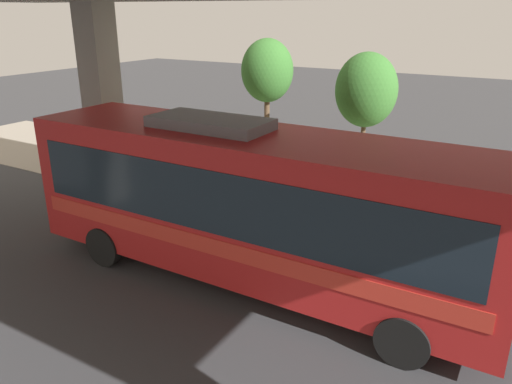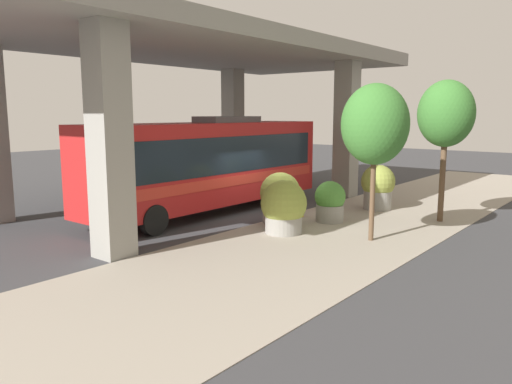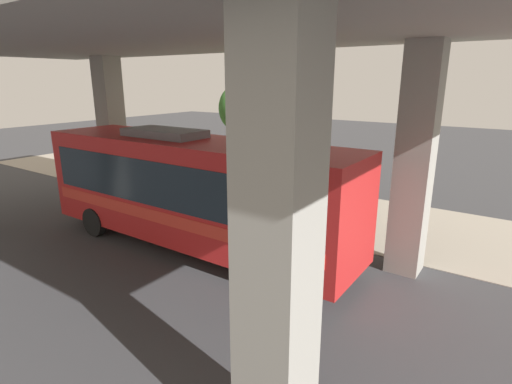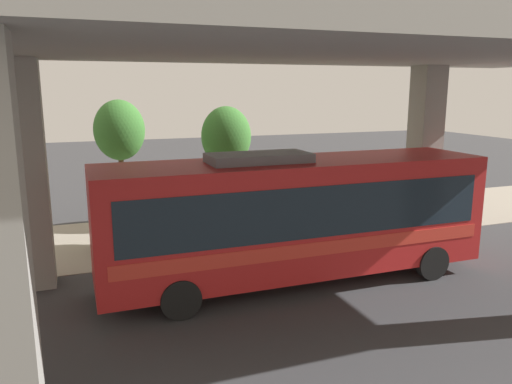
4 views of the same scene
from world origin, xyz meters
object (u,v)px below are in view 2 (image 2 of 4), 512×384
object	(u,v)px
planter_extra	(378,187)
street_tree_far	(375,125)
fire_hydrant	(301,205)
bus	(209,161)
planter_front	(330,202)
street_tree_near	(446,115)
planter_back	(280,198)
planter_middle	(284,207)

from	to	relation	value
planter_extra	street_tree_far	world-z (taller)	street_tree_far
fire_hydrant	planter_extra	xyz separation A→B (m)	(-1.57, -3.23, 0.47)
bus	street_tree_far	bearing A→B (deg)	178.95
fire_hydrant	planter_front	bearing A→B (deg)	178.06
planter_extra	planter_front	bearing A→B (deg)	84.63
street_tree_near	street_tree_far	size ratio (longest dim) A/B	1.06
planter_extra	street_tree_far	size ratio (longest dim) A/B	0.39
planter_front	planter_extra	distance (m)	3.29
bus	street_tree_near	world-z (taller)	street_tree_near
planter_back	street_tree_near	world-z (taller)	street_tree_near
bus	street_tree_far	world-z (taller)	street_tree_far
fire_hydrant	planter_front	size ratio (longest dim) A/B	0.62
planter_middle	planter_back	size ratio (longest dim) A/B	0.96
planter_front	planter_middle	distance (m)	2.47
planter_front	planter_extra	bearing A→B (deg)	-95.37
planter_back	street_tree_far	distance (m)	4.51
fire_hydrant	street_tree_far	distance (m)	5.00
planter_front	planter_middle	xyz separation A→B (m)	(0.29, 2.45, 0.12)
planter_extra	street_tree_far	bearing A→B (deg)	113.11
fire_hydrant	planter_extra	distance (m)	3.62
fire_hydrant	planter_extra	bearing A→B (deg)	-115.94
bus	planter_extra	xyz separation A→B (m)	(-4.91, -4.68, -1.09)
planter_extra	street_tree_near	world-z (taller)	street_tree_near
planter_middle	street_tree_far	bearing A→B (deg)	-161.10
planter_middle	fire_hydrant	bearing A→B (deg)	-68.69
fire_hydrant	planter_back	world-z (taller)	planter_back
planter_front	planter_back	bearing A→B (deg)	44.09
planter_back	street_tree_near	bearing A→B (deg)	-139.02
planter_front	planter_back	world-z (taller)	planter_back
street_tree_far	street_tree_near	bearing A→B (deg)	-100.06
bus	planter_back	world-z (taller)	bus
fire_hydrant	street_tree_far	xyz separation A→B (m)	(-3.62, 1.58, 3.07)
planter_extra	planter_back	bearing A→B (deg)	70.49
bus	planter_front	xyz separation A→B (m)	(-4.60, -1.41, -1.29)
street_tree_far	planter_middle	bearing A→B (deg)	18.90
planter_front	planter_back	xyz separation A→B (m)	(1.29, 1.25, 0.16)
planter_front	street_tree_near	xyz separation A→B (m)	(-3.09, -2.55, 3.09)
planter_front	planter_extra	size ratio (longest dim) A/B	0.81
planter_back	street_tree_near	distance (m)	6.50
planter_middle	street_tree_near	xyz separation A→B (m)	(-3.38, -5.00, 2.97)
planter_front	street_tree_near	world-z (taller)	street_tree_near
bus	street_tree_far	xyz separation A→B (m)	(-6.96, 0.13, 1.50)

